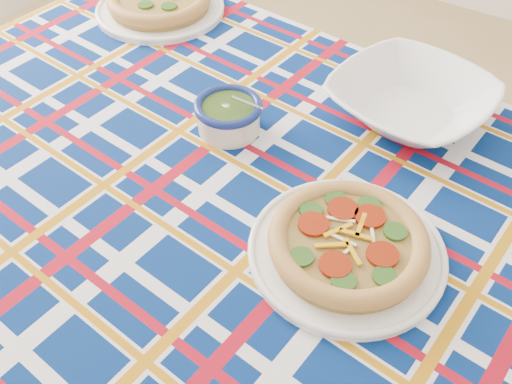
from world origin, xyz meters
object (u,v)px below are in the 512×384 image
Objects in this scene: serving_bowl at (411,101)px; dining_table at (255,227)px; main_focaccia_plate at (348,242)px; pesto_bowl at (229,114)px.

dining_table is at bearing -110.12° from serving_bowl.
serving_bowl is (-0.06, 0.40, 0.01)m from main_focaccia_plate.
dining_table is 0.24m from pesto_bowl.
pesto_bowl is 0.38m from serving_bowl.
serving_bowl reaches higher than main_focaccia_plate.
dining_table is 13.27× the size of pesto_bowl.
serving_bowl is at bearing 74.84° from dining_table.
pesto_bowl reaches higher than dining_table.
main_focaccia_plate is 2.42× the size of pesto_bowl.
pesto_bowl is at bearing 143.70° from dining_table.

